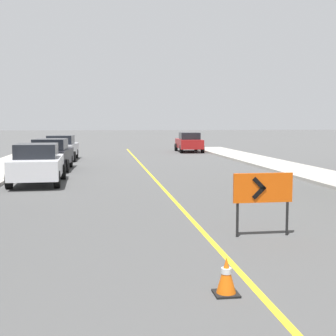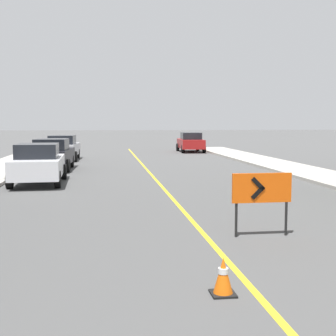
# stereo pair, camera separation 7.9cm
# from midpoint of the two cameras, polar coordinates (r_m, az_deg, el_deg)

# --- Properties ---
(lane_stripe) EXTENTS (0.12, 47.98, 0.01)m
(lane_stripe) POSITION_cam_midpoint_polar(r_m,az_deg,el_deg) (18.70, -1.35, -1.82)
(lane_stripe) COLOR gold
(lane_stripe) RESTS_ON ground_plane
(sidewalk_right) EXTENTS (2.66, 47.98, 0.13)m
(sidewalk_right) POSITION_cam_midpoint_polar(r_m,az_deg,el_deg) (20.85, 19.16, -1.18)
(sidewalk_right) COLOR #ADA89E
(sidewalk_right) RESTS_ON ground_plane
(traffic_cone_third) EXTENTS (0.35, 0.35, 0.54)m
(traffic_cone_third) POSITION_cam_midpoint_polar(r_m,az_deg,el_deg) (6.77, 6.77, -12.98)
(traffic_cone_third) COLOR black
(traffic_cone_third) RESTS_ON ground_plane
(arrow_barricade_primary) EXTENTS (1.29, 0.10, 1.35)m
(arrow_barricade_primary) POSITION_cam_midpoint_polar(r_m,az_deg,el_deg) (10.07, 11.27, -2.70)
(arrow_barricade_primary) COLOR #EF560C
(arrow_barricade_primary) RESTS_ON ground_plane
(parked_car_curb_near) EXTENTS (1.95, 4.36, 1.59)m
(parked_car_curb_near) POSITION_cam_midpoint_polar(r_m,az_deg,el_deg) (19.02, -15.73, 0.51)
(parked_car_curb_near) COLOR silver
(parked_car_curb_near) RESTS_ON ground_plane
(parked_car_curb_mid) EXTENTS (1.99, 4.38, 1.59)m
(parked_car_curb_mid) POSITION_cam_midpoint_polar(r_m,az_deg,el_deg) (24.39, -14.16, 1.62)
(parked_car_curb_mid) COLOR black
(parked_car_curb_mid) RESTS_ON ground_plane
(parked_car_curb_far) EXTENTS (1.99, 4.38, 1.59)m
(parked_car_curb_far) POSITION_cam_midpoint_polar(r_m,az_deg,el_deg) (30.64, -12.95, 2.43)
(parked_car_curb_far) COLOR #B7B7BC
(parked_car_curb_far) RESTS_ON ground_plane
(parked_car_opposite_side) EXTENTS (2.00, 4.38, 1.59)m
(parked_car_opposite_side) POSITION_cam_midpoint_polar(r_m,az_deg,el_deg) (38.25, 2.52, 3.16)
(parked_car_opposite_side) COLOR maroon
(parked_car_opposite_side) RESTS_ON ground_plane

